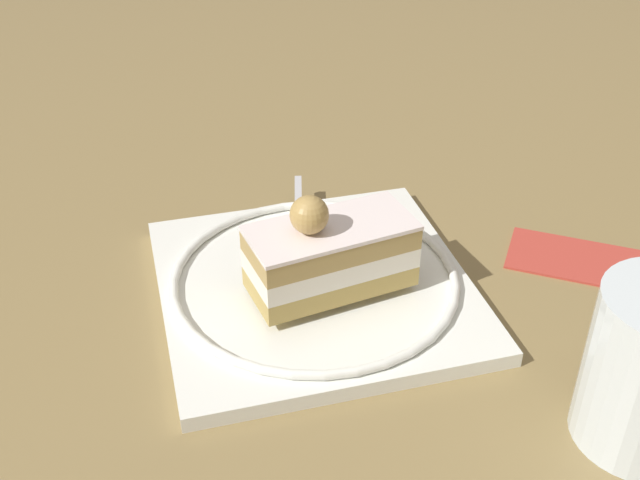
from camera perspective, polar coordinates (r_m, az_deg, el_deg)
The scene contains 5 objects.
ground_plane at distance 0.61m, azimuth -0.56°, elevation -3.15°, with size 2.40×2.40×0.00m, color olive.
dessert_plate at distance 0.59m, azimuth 0.00°, elevation -3.18°, with size 0.25×0.25×0.02m.
cake_slice at distance 0.56m, azimuth 0.70°, elevation -0.99°, with size 0.08×0.13×0.08m.
fork at distance 0.65m, azimuth -1.29°, elevation 1.92°, with size 0.11×0.02×0.00m.
folded_napkin at distance 0.66m, azimuth 18.39°, elevation -1.56°, with size 0.11×0.06×0.00m, color #B93D31.
Camera 1 is at (-0.48, 0.06, 0.37)m, focal length 44.15 mm.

